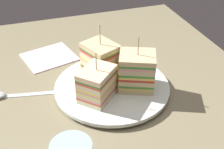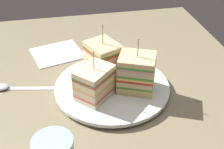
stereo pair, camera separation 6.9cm
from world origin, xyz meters
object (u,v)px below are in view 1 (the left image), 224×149
(sandwich_wedge_1, at_px, (137,71))
(spoon, at_px, (7,95))
(chip_pile, at_px, (114,76))
(napkin, at_px, (49,57))
(sandwich_wedge_2, at_px, (101,59))
(plate, at_px, (112,87))
(sandwich_wedge_0, at_px, (97,84))

(sandwich_wedge_1, height_order, spoon, sandwich_wedge_1)
(chip_pile, xyz_separation_m, napkin, (0.18, 0.13, -0.03))
(sandwich_wedge_2, relative_size, chip_pile, 1.91)
(plate, distance_m, spoon, 0.24)
(plate, relative_size, sandwich_wedge_1, 2.09)
(sandwich_wedge_1, xyz_separation_m, chip_pile, (0.04, 0.04, -0.03))
(sandwich_wedge_1, bearing_deg, sandwich_wedge_0, 29.54)
(sandwich_wedge_1, relative_size, chip_pile, 1.86)
(plate, height_order, chip_pile, chip_pile)
(sandwich_wedge_2, xyz_separation_m, spoon, (0.00, 0.23, -0.05))
(sandwich_wedge_2, distance_m, spoon, 0.23)
(sandwich_wedge_2, relative_size, napkin, 1.00)
(sandwich_wedge_1, distance_m, napkin, 0.28)
(spoon, bearing_deg, napkin, -118.53)
(sandwich_wedge_1, bearing_deg, sandwich_wedge_2, -28.09)
(chip_pile, bearing_deg, spoon, 80.90)
(chip_pile, bearing_deg, plate, 145.71)
(sandwich_wedge_2, bearing_deg, plate, -12.85)
(sandwich_wedge_2, distance_m, napkin, 0.19)
(sandwich_wedge_1, bearing_deg, plate, -0.14)
(sandwich_wedge_0, distance_m, chip_pile, 0.08)
(sandwich_wedge_0, relative_size, spoon, 0.71)
(plate, bearing_deg, chip_pile, -34.29)
(sandwich_wedge_0, height_order, sandwich_wedge_2, sandwich_wedge_2)
(spoon, distance_m, napkin, 0.19)
(sandwich_wedge_0, height_order, sandwich_wedge_1, sandwich_wedge_1)
(sandwich_wedge_2, height_order, spoon, sandwich_wedge_2)
(sandwich_wedge_1, xyz_separation_m, napkin, (0.22, 0.17, -0.06))
(sandwich_wedge_1, bearing_deg, chip_pile, -19.07)
(sandwich_wedge_1, relative_size, napkin, 0.97)
(chip_pile, relative_size, spoon, 0.43)
(plate, bearing_deg, sandwich_wedge_1, -113.30)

